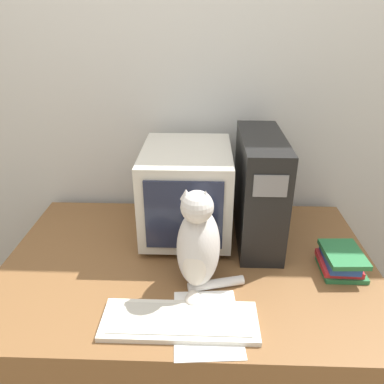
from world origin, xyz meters
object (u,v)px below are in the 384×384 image
object	(u,v)px
computer_tower	(259,189)
book_stack	(341,261)
keyboard	(180,321)
pen	(158,306)
crt_monitor	(187,191)
cat	(198,245)

from	to	relation	value
computer_tower	book_stack	bearing A→B (deg)	-39.40
keyboard	book_stack	xyz separation A→B (m)	(0.59, 0.29, 0.03)
pen	crt_monitor	bearing A→B (deg)	81.34
computer_tower	cat	size ratio (longest dim) A/B	1.22
computer_tower	keyboard	bearing A→B (deg)	-119.60
crt_monitor	pen	bearing A→B (deg)	-98.66
computer_tower	crt_monitor	bearing A→B (deg)	175.15
book_stack	pen	distance (m)	0.71
computer_tower	pen	bearing A→B (deg)	-129.48
keyboard	pen	xyz separation A→B (m)	(-0.08, 0.07, -0.01)
book_stack	cat	bearing A→B (deg)	-170.02
crt_monitor	cat	xyz separation A→B (m)	(0.06, -0.36, -0.03)
book_stack	pen	size ratio (longest dim) A/B	1.24
pen	keyboard	bearing A→B (deg)	-42.78
computer_tower	book_stack	world-z (taller)	computer_tower
cat	crt_monitor	bearing A→B (deg)	107.64
crt_monitor	keyboard	size ratio (longest dim) A/B	0.92
cat	pen	bearing A→B (deg)	-128.17
book_stack	pen	world-z (taller)	book_stack
pen	computer_tower	bearing A→B (deg)	50.52
crt_monitor	book_stack	bearing A→B (deg)	-24.03
keyboard	cat	bearing A→B (deg)	74.36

